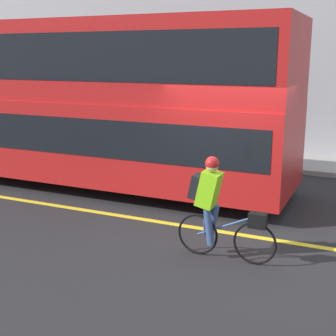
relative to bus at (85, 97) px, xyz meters
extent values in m
plane|color=#232326|center=(3.86, -1.59, -2.09)|extent=(80.00, 80.00, 0.00)
cube|color=yellow|center=(3.86, -1.76, -2.08)|extent=(50.00, 0.14, 0.01)
cube|color=gray|center=(3.86, 4.08, -2.02)|extent=(60.00, 2.20, 0.13)
cube|color=#9E9EA3|center=(3.86, 5.33, 2.04)|extent=(60.00, 0.30, 8.26)
cylinder|color=black|center=(3.02, 0.00, -1.60)|extent=(0.99, 0.30, 0.99)
cube|color=#B21919|center=(0.00, 0.00, -0.91)|extent=(9.73, 2.56, 1.77)
cube|color=black|center=(0.00, 0.00, -0.70)|extent=(9.34, 2.58, 0.78)
cube|color=#B21919|center=(0.00, 0.00, 0.83)|extent=(9.73, 2.45, 1.71)
cube|color=black|center=(0.00, 0.00, 0.91)|extent=(9.34, 2.47, 0.96)
torus|color=black|center=(4.81, -2.81, -1.76)|extent=(0.66, 0.04, 0.66)
torus|color=black|center=(3.92, -2.81, -1.76)|extent=(0.66, 0.04, 0.66)
cylinder|color=#2D4C8C|center=(4.36, -2.81, -1.55)|extent=(0.91, 0.03, 0.45)
cylinder|color=#2D4C8C|center=(4.02, -2.81, -1.52)|extent=(0.03, 0.03, 0.48)
cube|color=black|center=(4.84, -2.81, -1.40)|extent=(0.26, 0.16, 0.22)
cube|color=#8CE019|center=(4.09, -2.81, -1.01)|extent=(0.37, 0.32, 0.58)
cube|color=black|center=(3.89, -2.81, -0.99)|extent=(0.21, 0.26, 0.38)
cylinder|color=#384C7A|center=(4.13, -2.72, -1.57)|extent=(0.21, 0.11, 0.59)
cylinder|color=#384C7A|center=(4.13, -2.90, -1.57)|extent=(0.19, 0.11, 0.59)
sphere|color=tan|center=(4.13, -2.81, -0.66)|extent=(0.19, 0.19, 0.19)
sphere|color=red|center=(4.13, -2.81, -0.61)|extent=(0.21, 0.21, 0.21)
camera|label=1|loc=(6.30, -9.21, 0.93)|focal=50.00mm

